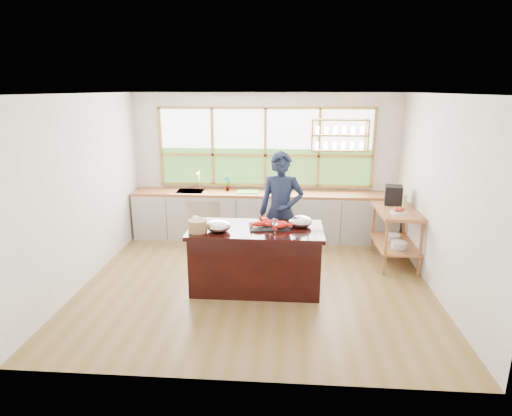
# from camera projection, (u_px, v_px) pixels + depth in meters

# --- Properties ---
(ground_plane) EXTENTS (5.00, 5.00, 0.00)m
(ground_plane) POSITION_uv_depth(u_px,v_px,m) (257.00, 281.00, 6.35)
(ground_plane) COLOR olive
(room_shell) EXTENTS (5.02, 4.52, 2.71)m
(room_shell) POSITION_uv_depth(u_px,v_px,m) (261.00, 159.00, 6.37)
(room_shell) COLOR white
(room_shell) RESTS_ON ground_plane
(back_counter) EXTENTS (4.90, 0.63, 0.90)m
(back_counter) POSITION_uv_depth(u_px,v_px,m) (263.00, 215.00, 8.09)
(back_counter) COLOR beige
(back_counter) RESTS_ON ground_plane
(right_shelf_unit) EXTENTS (0.62, 1.10, 0.90)m
(right_shelf_unit) POSITION_uv_depth(u_px,v_px,m) (396.00, 228.00, 6.88)
(right_shelf_unit) COLOR #AC5C2E
(right_shelf_unit) RESTS_ON ground_plane
(island) EXTENTS (1.85, 0.90, 0.90)m
(island) POSITION_uv_depth(u_px,v_px,m) (256.00, 258.00, 6.03)
(island) COLOR black
(island) RESTS_ON ground_plane
(cook) EXTENTS (0.72, 0.51, 1.87)m
(cook) POSITION_uv_depth(u_px,v_px,m) (281.00, 212.00, 6.53)
(cook) COLOR #151D35
(cook) RESTS_ON ground_plane
(potted_plant) EXTENTS (0.18, 0.15, 0.29)m
(potted_plant) POSITION_uv_depth(u_px,v_px,m) (227.00, 183.00, 8.04)
(potted_plant) COLOR slate
(potted_plant) RESTS_ON back_counter
(cutting_board) EXTENTS (0.41, 0.32, 0.01)m
(cutting_board) POSITION_uv_depth(u_px,v_px,m) (248.00, 192.00, 7.99)
(cutting_board) COLOR green
(cutting_board) RESTS_ON back_counter
(espresso_machine) EXTENTS (0.32, 0.34, 0.31)m
(espresso_machine) POSITION_uv_depth(u_px,v_px,m) (393.00, 195.00, 7.11)
(espresso_machine) COLOR black
(espresso_machine) RESTS_ON right_shelf_unit
(wine_bottle) EXTENTS (0.09, 0.09, 0.28)m
(wine_bottle) POSITION_uv_depth(u_px,v_px,m) (405.00, 204.00, 6.61)
(wine_bottle) COLOR #8EAC54
(wine_bottle) RESTS_ON right_shelf_unit
(fruit_bowl) EXTENTS (0.24, 0.24, 0.11)m
(fruit_bowl) POSITION_uv_depth(u_px,v_px,m) (399.00, 211.00, 6.57)
(fruit_bowl) COLOR silver
(fruit_bowl) RESTS_ON right_shelf_unit
(slate_board) EXTENTS (0.60, 0.48, 0.02)m
(slate_board) POSITION_uv_depth(u_px,v_px,m) (269.00, 226.00, 5.96)
(slate_board) COLOR black
(slate_board) RESTS_ON island
(lobster_pile) EXTENTS (0.52, 0.44, 0.08)m
(lobster_pile) POSITION_uv_depth(u_px,v_px,m) (270.00, 223.00, 5.94)
(lobster_pile) COLOR red
(lobster_pile) RESTS_ON slate_board
(mixing_bowl_left) EXTENTS (0.33, 0.33, 0.16)m
(mixing_bowl_left) POSITION_uv_depth(u_px,v_px,m) (219.00, 226.00, 5.78)
(mixing_bowl_left) COLOR #AFB1B6
(mixing_bowl_left) RESTS_ON island
(mixing_bowl_right) EXTENTS (0.33, 0.33, 0.16)m
(mixing_bowl_right) POSITION_uv_depth(u_px,v_px,m) (300.00, 222.00, 5.98)
(mixing_bowl_right) COLOR #AFB1B6
(mixing_bowl_right) RESTS_ON island
(wine_glass) EXTENTS (0.08, 0.08, 0.22)m
(wine_glass) POSITION_uv_depth(u_px,v_px,m) (275.00, 222.00, 5.63)
(wine_glass) COLOR white
(wine_glass) RESTS_ON island
(wicker_basket) EXTENTS (0.26, 0.26, 0.16)m
(wicker_basket) POSITION_uv_depth(u_px,v_px,m) (198.00, 226.00, 5.74)
(wicker_basket) COLOR tan
(wicker_basket) RESTS_ON island
(parchment_roll) EXTENTS (0.25, 0.28, 0.08)m
(parchment_roll) POSITION_uv_depth(u_px,v_px,m) (199.00, 221.00, 6.12)
(parchment_roll) COLOR white
(parchment_roll) RESTS_ON island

